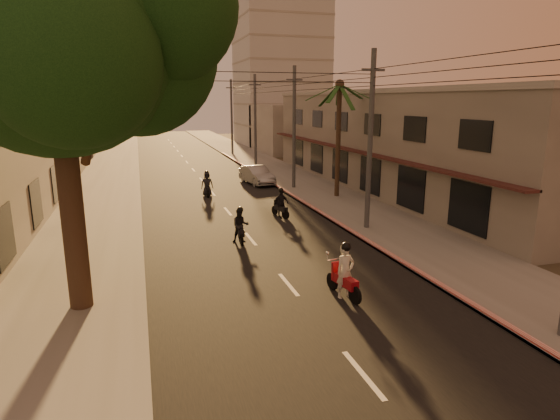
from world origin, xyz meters
The scene contains 18 objects.
ground centered at (0.00, 0.00, 0.00)m, with size 160.00×160.00×0.00m, color #383023.
road centered at (0.00, 20.00, 0.01)m, with size 10.00×140.00×0.02m, color black.
sidewalk_right centered at (7.50, 20.00, 0.06)m, with size 5.00×140.00×0.12m, color slate.
sidewalk_left centered at (-7.50, 20.00, 0.06)m, with size 5.00×140.00×0.12m, color slate.
curb_stripe centered at (5.10, 15.00, 0.10)m, with size 0.20×60.00×0.20m, color red.
shophouse_row centered at (13.95, 18.00, 3.65)m, with size 8.80×34.20×7.30m.
distant_tower centered at (16.00, 56.00, 14.00)m, with size 12.10×12.10×28.00m.
broadleaf_tree centered at (-6.61, 2.14, 8.48)m, with size 9.60×8.70×12.10m.
palm_tree centered at (8.00, 16.00, 7.15)m, with size 5.00×5.00×8.20m.
utility_poles centered at (6.20, 20.00, 6.54)m, with size 1.20×48.26×9.00m.
filler_right centered at (14.00, 45.00, 3.00)m, with size 8.00×14.00×6.00m, color #A69E96.
filler_left_near centered at (-14.00, 34.00, 2.20)m, with size 8.00×14.00×4.40m, color #A69E96.
filler_left_far centered at (-14.00, 52.00, 3.50)m, with size 8.00×14.00×7.00m, color #A69E96.
scooter_red centered at (1.49, 0.42, 0.87)m, with size 0.89×2.00×1.98m.
scooter_mid_a centered at (-0.55, 7.69, 0.78)m, with size 0.92×1.76×1.72m.
scooter_mid_b centered at (2.68, 11.77, 0.79)m, with size 1.16×1.72×1.73m.
scooter_far_a centered at (-0.50, 19.04, 0.81)m, with size 0.92×1.84×1.81m.
parked_car centered at (4.01, 22.78, 0.72)m, with size 2.14×4.56×1.45m, color #96999D.
Camera 1 is at (-4.91, -13.21, 6.59)m, focal length 30.00 mm.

